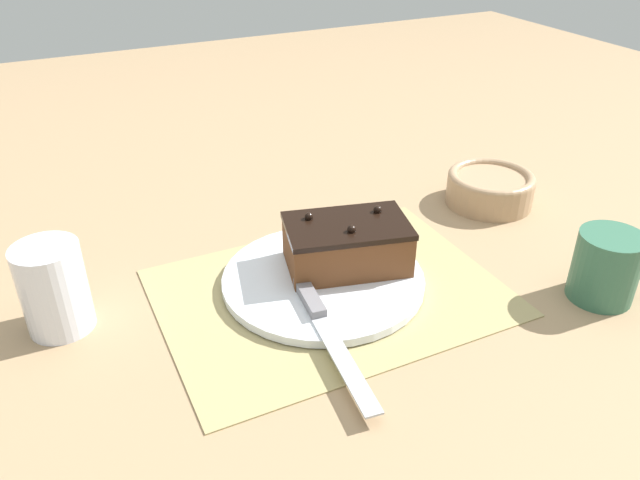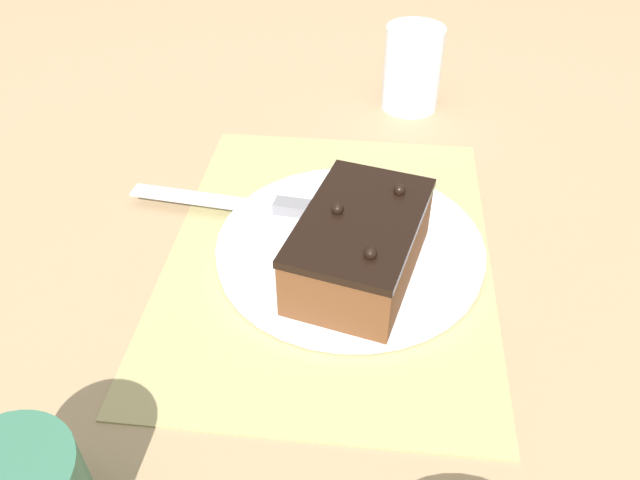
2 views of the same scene
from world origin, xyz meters
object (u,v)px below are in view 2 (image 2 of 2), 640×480
Objects in this scene: drinking_glass at (412,68)px; serving_knife at (273,206)px; cake_plate at (350,248)px; chocolate_cake at (360,244)px.

serving_knife is at bearing -27.65° from drinking_glass.
drinking_glass reaches higher than serving_knife.
serving_knife reaches higher than cake_plate.
drinking_glass is (-0.34, 0.06, 0.05)m from cake_plate.
chocolate_cake is 0.39m from drinking_glass.
chocolate_cake reaches higher than cake_plate.
serving_knife is 0.33m from drinking_glass.
serving_knife is (-0.09, -0.10, -0.03)m from chocolate_cake.
drinking_glass reaches higher than chocolate_cake.
cake_plate is 2.40× the size of drinking_glass.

